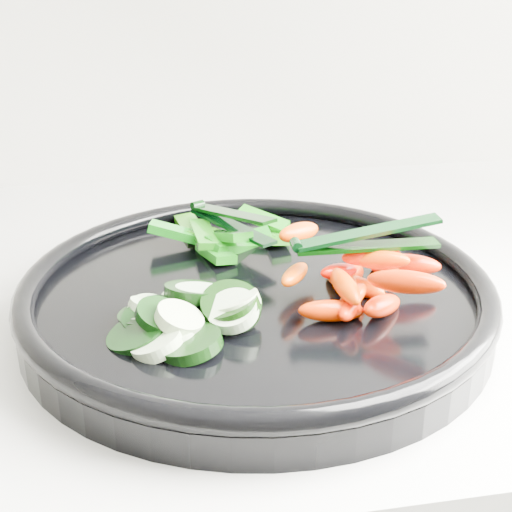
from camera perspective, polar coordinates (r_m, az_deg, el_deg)
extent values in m
cylinder|color=black|center=(0.57, 0.00, -3.89)|extent=(0.48, 0.48, 0.02)
torus|color=black|center=(0.56, 0.00, -2.23)|extent=(0.49, 0.49, 0.02)
cylinder|color=black|center=(0.50, -9.43, -6.20)|extent=(0.06, 0.06, 0.03)
cylinder|color=beige|center=(0.49, -7.92, -7.00)|extent=(0.04, 0.04, 0.02)
cylinder|color=black|center=(0.53, -6.51, -4.37)|extent=(0.06, 0.06, 0.03)
cylinder|color=#CFEDBE|center=(0.54, -8.47, -4.22)|extent=(0.05, 0.05, 0.02)
cylinder|color=black|center=(0.49, -5.33, -7.05)|extent=(0.06, 0.06, 0.02)
cylinder|color=#E4F8C6|center=(0.50, -6.47, -6.38)|extent=(0.03, 0.04, 0.02)
cylinder|color=black|center=(0.55, -5.81, -3.47)|extent=(0.05, 0.05, 0.02)
cylinder|color=beige|center=(0.55, -5.87, -3.18)|extent=(0.04, 0.04, 0.02)
cylinder|color=black|center=(0.53, -8.72, -4.75)|extent=(0.06, 0.06, 0.01)
cylinder|color=#D7F7C5|center=(0.53, -8.32, -4.31)|extent=(0.04, 0.04, 0.01)
cylinder|color=black|center=(0.52, -8.67, -5.19)|extent=(0.04, 0.04, 0.01)
cylinder|color=beige|center=(0.54, -8.65, -4.18)|extent=(0.04, 0.04, 0.01)
cylinder|color=black|center=(0.53, -7.55, -4.26)|extent=(0.07, 0.07, 0.03)
cylinder|color=beige|center=(0.53, -8.27, -4.71)|extent=(0.05, 0.05, 0.02)
cylinder|color=black|center=(0.51, -1.77, -4.23)|extent=(0.05, 0.05, 0.03)
cylinder|color=beige|center=(0.52, -1.55, -3.86)|extent=(0.05, 0.05, 0.03)
cylinder|color=black|center=(0.54, -4.94, -2.89)|extent=(0.06, 0.06, 0.02)
cylinder|color=#D3F7C6|center=(0.53, -4.63, -2.95)|extent=(0.05, 0.05, 0.02)
cylinder|color=black|center=(0.50, -7.65, -4.77)|extent=(0.05, 0.05, 0.02)
cylinder|color=#DAECBD|center=(0.50, -6.17, -5.01)|extent=(0.05, 0.05, 0.03)
cylinder|color=black|center=(0.51, -2.01, -4.03)|extent=(0.06, 0.06, 0.03)
cylinder|color=beige|center=(0.51, -1.89, -4.42)|extent=(0.04, 0.04, 0.03)
ellipsoid|color=#FF3200|center=(0.54, 7.65, -3.43)|extent=(0.04, 0.04, 0.02)
ellipsoid|color=#E14100|center=(0.52, 6.05, -4.38)|extent=(0.05, 0.02, 0.02)
ellipsoid|color=#FA6200|center=(0.57, 6.86, -1.76)|extent=(0.03, 0.05, 0.03)
ellipsoid|color=#FF4400|center=(0.54, 10.06, -3.93)|extent=(0.05, 0.05, 0.03)
ellipsoid|color=#F11100|center=(0.58, 7.55, -1.58)|extent=(0.04, 0.05, 0.02)
ellipsoid|color=#F53A00|center=(0.53, 7.50, -4.26)|extent=(0.03, 0.04, 0.02)
ellipsoid|color=#FE4A00|center=(0.56, 8.06, -2.37)|extent=(0.05, 0.04, 0.02)
ellipsoid|color=#FF2C00|center=(0.61, 9.76, -0.42)|extent=(0.04, 0.05, 0.02)
ellipsoid|color=#FF4C00|center=(0.54, 3.12, -1.48)|extent=(0.04, 0.05, 0.02)
ellipsoid|color=#F15800|center=(0.57, 10.72, -0.59)|extent=(0.04, 0.06, 0.03)
ellipsoid|color=#FF3500|center=(0.53, 7.13, -2.40)|extent=(0.02, 0.05, 0.02)
ellipsoid|color=red|center=(0.55, 6.66, -1.23)|extent=(0.04, 0.03, 0.02)
ellipsoid|color=#F81B00|center=(0.57, 12.28, -0.65)|extent=(0.05, 0.02, 0.02)
ellipsoid|color=#E53400|center=(0.54, 10.06, -0.33)|extent=(0.04, 0.04, 0.02)
ellipsoid|color=#FF4900|center=(0.59, 3.45, 1.91)|extent=(0.05, 0.04, 0.02)
ellipsoid|color=#EB2F00|center=(0.55, 9.19, 0.02)|extent=(0.05, 0.03, 0.02)
ellipsoid|color=#F42600|center=(0.51, 11.88, -2.04)|extent=(0.06, 0.05, 0.03)
cube|color=#15740B|center=(0.65, -2.49, 1.15)|extent=(0.04, 0.06, 0.02)
cube|color=#116A0A|center=(0.64, -1.54, 0.91)|extent=(0.07, 0.06, 0.03)
cube|color=#09650E|center=(0.66, 1.45, 1.54)|extent=(0.02, 0.05, 0.02)
cube|color=#0C6509|center=(0.63, -3.25, 0.23)|extent=(0.03, 0.05, 0.02)
cube|color=#09610C|center=(0.65, -1.31, 1.24)|extent=(0.06, 0.02, 0.02)
cube|color=#18750B|center=(0.68, -5.27, 2.31)|extent=(0.03, 0.06, 0.01)
cube|color=#1E6C0A|center=(0.67, -3.87, 1.74)|extent=(0.05, 0.06, 0.03)
cube|color=#176809|center=(0.64, -2.43, 1.62)|extent=(0.04, 0.06, 0.03)
cube|color=#096309|center=(0.65, -6.21, 1.84)|extent=(0.06, 0.03, 0.02)
cube|color=#1C6609|center=(0.64, -4.24, 1.77)|extent=(0.02, 0.06, 0.01)
cube|color=#1B6A0A|center=(0.67, 0.53, 2.97)|extent=(0.05, 0.05, 0.02)
cylinder|color=black|center=(0.53, 3.23, 0.89)|extent=(0.01, 0.01, 0.01)
cube|color=black|center=(0.54, 8.91, 0.77)|extent=(0.11, 0.02, 0.00)
cube|color=black|center=(0.54, 8.98, 1.89)|extent=(0.11, 0.02, 0.02)
cylinder|color=black|center=(0.68, -4.69, 4.10)|extent=(0.01, 0.01, 0.01)
cube|color=black|center=(0.64, -1.94, 2.43)|extent=(0.07, 0.10, 0.00)
cube|color=black|center=(0.64, -1.96, 3.39)|extent=(0.07, 0.10, 0.02)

